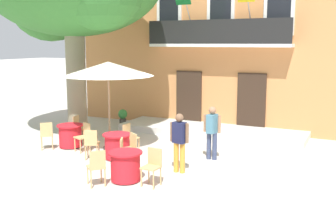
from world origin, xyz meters
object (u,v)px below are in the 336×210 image
object	(u,v)px
cafe_table_near_tree	(117,146)
cafe_table_front	(125,166)
cafe_chair_front_2	(97,165)
pedestrian_mid_plaza	(179,140)
cafe_chair_middle_0	(47,134)
cafe_chair_near_tree_0	(129,136)
cafe_chair_front_1	(126,152)
pedestrian_near_entrance	(212,130)
cafe_chair_front_0	(153,164)
cafe_umbrella	(108,69)
cafe_chair_middle_1	(84,135)
cafe_chair_near_tree_1	(92,142)
cafe_table_middle	(70,136)
cafe_chair_middle_2	(79,127)
cafe_chair_near_tree_2	(130,147)
ground_planter_left	(123,116)

from	to	relation	value
cafe_table_near_tree	cafe_table_front	bearing A→B (deg)	-51.02
cafe_chair_front_2	pedestrian_mid_plaza	xyz separation A→B (m)	(1.35, 1.83, 0.37)
cafe_chair_middle_0	cafe_chair_near_tree_0	bearing A→B (deg)	18.40
cafe_chair_front_1	pedestrian_near_entrance	bearing A→B (deg)	50.72
cafe_table_front	pedestrian_mid_plaza	size ratio (longest dim) A/B	0.54
cafe_chair_front_0	cafe_chair_front_1	world-z (taller)	same
cafe_umbrella	cafe_chair_front_0	bearing A→B (deg)	-39.52
cafe_table_near_tree	cafe_chair_middle_1	size ratio (longest dim) A/B	0.95
cafe_chair_near_tree_1	cafe_umbrella	xyz separation A→B (m)	(-0.18, 1.22, 2.08)
cafe_table_near_tree	cafe_chair_near_tree_1	xyz separation A→B (m)	(-0.64, -0.40, 0.14)
cafe_table_middle	cafe_umbrella	bearing A→B (deg)	15.57
cafe_chair_near_tree_1	cafe_chair_middle_1	bearing A→B (deg)	139.94
cafe_chair_middle_2	pedestrian_mid_plaza	xyz separation A→B (m)	(4.54, -1.52, 0.37)
cafe_table_near_tree	cafe_chair_near_tree_0	distance (m)	0.77
cafe_chair_near_tree_2	cafe_chair_front_1	bearing A→B (deg)	-70.89
cafe_chair_middle_1	cafe_chair_middle_0	bearing A→B (deg)	-163.52
cafe_chair_front_1	cafe_table_front	bearing A→B (deg)	-58.46
pedestrian_mid_plaza	cafe_chair_near_tree_2	bearing A→B (deg)	-179.59
cafe_chair_near_tree_0	pedestrian_mid_plaza	distance (m)	2.51
cafe_chair_near_tree_2	cafe_chair_middle_0	size ratio (longest dim) A/B	1.00
cafe_chair_near_tree_0	cafe_umbrella	world-z (taller)	cafe_umbrella
cafe_chair_front_0	cafe_umbrella	size ratio (longest dim) A/B	0.31
cafe_chair_middle_2	cafe_table_front	world-z (taller)	cafe_chair_middle_2
cafe_table_front	cafe_chair_front_1	xyz separation A→B (m)	(-0.39, 0.64, 0.14)
cafe_table_middle	ground_planter_left	world-z (taller)	cafe_table_middle
cafe_chair_front_1	pedestrian_near_entrance	xyz separation A→B (m)	(1.70, 2.08, 0.37)
cafe_table_near_tree	cafe_chair_front_2	world-z (taller)	cafe_chair_front_2
cafe_chair_near_tree_0	cafe_table_middle	bearing A→B (deg)	-171.85
cafe_table_near_tree	cafe_chair_near_tree_1	world-z (taller)	cafe_chair_near_tree_1
cafe_chair_middle_0	cafe_chair_front_1	size ratio (longest dim) A/B	1.00
cafe_chair_near_tree_0	pedestrian_mid_plaza	bearing A→B (deg)	-26.22
cafe_table_middle	cafe_table_front	size ratio (longest dim) A/B	1.00
cafe_chair_front_0	cafe_chair_middle_0	bearing A→B (deg)	163.24
cafe_table_front	cafe_table_middle	bearing A→B (deg)	149.48
cafe_chair_near_tree_0	cafe_chair_front_2	distance (m)	3.05
cafe_chair_front_0	cafe_chair_front_1	xyz separation A→B (m)	(-1.15, 0.61, 0.00)
pedestrian_near_entrance	cafe_chair_front_0	bearing A→B (deg)	-101.68
cafe_table_middle	cafe_chair_front_2	xyz separation A→B (m)	(2.97, -2.63, 0.14)
cafe_chair_front_0	cafe_umbrella	bearing A→B (deg)	140.48
cafe_chair_near_tree_0	cafe_table_front	size ratio (longest dim) A/B	1.05
cafe_chair_near_tree_0	cafe_chair_near_tree_2	distance (m)	1.31
cafe_table_near_tree	cafe_chair_near_tree_0	xyz separation A→B (m)	(-0.04, 0.75, 0.14)
cafe_chair_near_tree_2	pedestrian_near_entrance	size ratio (longest dim) A/B	0.57
cafe_chair_middle_0	cafe_chair_front_1	distance (m)	3.58
cafe_chair_middle_2	cafe_table_near_tree	bearing A→B (deg)	-26.51
ground_planter_left	cafe_chair_middle_0	bearing A→B (deg)	-92.29
cafe_chair_middle_2	cafe_chair_front_0	size ratio (longest dim) A/B	1.00
cafe_chair_near_tree_2	cafe_chair_front_2	bearing A→B (deg)	-84.70
cafe_chair_near_tree_0	pedestrian_near_entrance	world-z (taller)	pedestrian_near_entrance
cafe_chair_front_2	cafe_umbrella	bearing A→B (deg)	118.94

